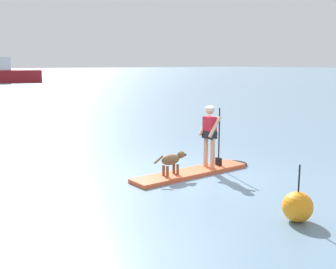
{
  "coord_description": "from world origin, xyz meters",
  "views": [
    {
      "loc": [
        -6.41,
        -7.97,
        2.83
      ],
      "look_at": [
        0.0,
        1.0,
        0.9
      ],
      "focal_mm": 44.18,
      "sensor_mm": 36.0,
      "label": 1
    }
  ],
  "objects_px": {
    "paddleboard": "(197,171)",
    "person_paddler": "(210,132)",
    "dog": "(172,160)",
    "marker_buoy": "(298,207)"
  },
  "relations": [
    {
      "from": "person_paddler",
      "to": "marker_buoy",
      "type": "distance_m",
      "value": 3.82
    },
    {
      "from": "person_paddler",
      "to": "dog",
      "type": "distance_m",
      "value": 1.37
    },
    {
      "from": "dog",
      "to": "marker_buoy",
      "type": "distance_m",
      "value": 3.56
    },
    {
      "from": "marker_buoy",
      "to": "dog",
      "type": "bearing_deg",
      "value": 93.04
    },
    {
      "from": "dog",
      "to": "marker_buoy",
      "type": "bearing_deg",
      "value": -86.96
    },
    {
      "from": "paddleboard",
      "to": "marker_buoy",
      "type": "relative_size",
      "value": 3.45
    },
    {
      "from": "dog",
      "to": "marker_buoy",
      "type": "height_order",
      "value": "marker_buoy"
    },
    {
      "from": "paddleboard",
      "to": "person_paddler",
      "type": "relative_size",
      "value": 2.23
    },
    {
      "from": "paddleboard",
      "to": "marker_buoy",
      "type": "xyz_separation_m",
      "value": [
        -0.64,
        -3.58,
        0.23
      ]
    },
    {
      "from": "paddleboard",
      "to": "person_paddler",
      "type": "distance_m",
      "value": 1.07
    }
  ]
}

